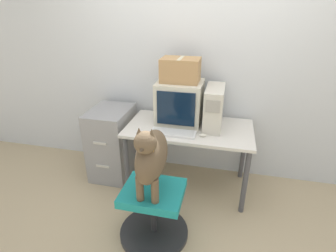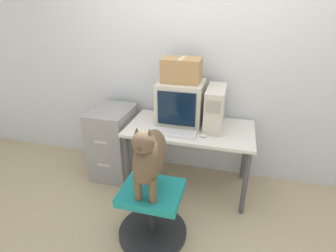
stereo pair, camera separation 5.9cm
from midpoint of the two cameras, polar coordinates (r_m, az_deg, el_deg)
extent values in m
plane|color=tan|center=(2.77, 2.31, -16.76)|extent=(12.00, 12.00, 0.00)
cube|color=silver|center=(2.86, 5.77, 13.92)|extent=(8.00, 0.05, 2.60)
cube|color=silver|center=(2.66, 3.99, -0.50)|extent=(1.27, 0.68, 0.03)
cylinder|color=#4C4C51|center=(2.74, -9.55, -8.63)|extent=(0.05, 0.05, 0.69)
cylinder|color=#4C4C51|center=(2.58, 15.77, -11.74)|extent=(0.05, 0.05, 0.69)
cylinder|color=#4C4C51|center=(3.21, -5.65, -3.05)|extent=(0.05, 0.05, 0.69)
cylinder|color=#4C4C51|center=(3.07, 15.56, -5.30)|extent=(0.05, 0.05, 0.69)
cube|color=beige|center=(2.71, 1.96, 5.28)|extent=(0.45, 0.40, 0.43)
cube|color=black|center=(2.52, 1.02, 3.73)|extent=(0.37, 0.01, 0.33)
cube|color=beige|center=(2.62, 9.34, 4.02)|extent=(0.17, 0.44, 0.41)
cube|color=#9E998E|center=(2.38, 9.03, 4.18)|extent=(0.13, 0.01, 0.11)
cube|color=silver|center=(2.50, 0.42, -1.54)|extent=(0.43, 0.15, 0.02)
cube|color=silver|center=(2.49, 0.42, -1.26)|extent=(0.40, 0.13, 0.00)
ellipsoid|color=beige|center=(2.47, 6.89, -1.99)|extent=(0.07, 0.05, 0.03)
cylinder|color=#262628|center=(2.50, -3.77, -21.95)|extent=(0.60, 0.60, 0.04)
cylinder|color=#262628|center=(2.35, -3.92, -18.49)|extent=(0.05, 0.05, 0.38)
cube|color=teal|center=(2.20, -4.09, -14.29)|extent=(0.49, 0.42, 0.07)
ellipsoid|color=brown|center=(2.01, -4.37, -6.61)|extent=(0.21, 0.51, 0.39)
cylinder|color=brown|center=(2.03, -7.01, -13.29)|extent=(0.06, 0.06, 0.21)
cylinder|color=brown|center=(2.00, -3.74, -13.84)|extent=(0.06, 0.06, 0.21)
sphere|color=brown|center=(1.79, -5.90, -3.62)|extent=(0.16, 0.16, 0.16)
cone|color=#3E3123|center=(1.74, -6.65, -5.10)|extent=(0.07, 0.08, 0.07)
cone|color=brown|center=(1.78, -7.28, -1.37)|extent=(0.06, 0.06, 0.07)
cone|color=brown|center=(1.76, -4.52, -1.68)|extent=(0.06, 0.06, 0.07)
torus|color=orange|center=(1.84, -5.61, -5.00)|extent=(0.12, 0.12, 0.02)
cube|color=gray|center=(3.08, -12.53, -3.55)|extent=(0.42, 0.55, 0.80)
cube|color=beige|center=(2.80, -15.21, -3.68)|extent=(0.15, 0.01, 0.02)
cube|color=beige|center=(2.94, -14.59, -8.51)|extent=(0.15, 0.01, 0.02)
cube|color=#A87F51|center=(2.61, 2.07, 12.09)|extent=(0.37, 0.26, 0.23)
cube|color=beige|center=(2.59, 2.11, 14.59)|extent=(0.04, 0.26, 0.00)
camera|label=1|loc=(0.03, -90.73, -0.34)|focal=28.00mm
camera|label=2|loc=(0.03, 89.27, 0.34)|focal=28.00mm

